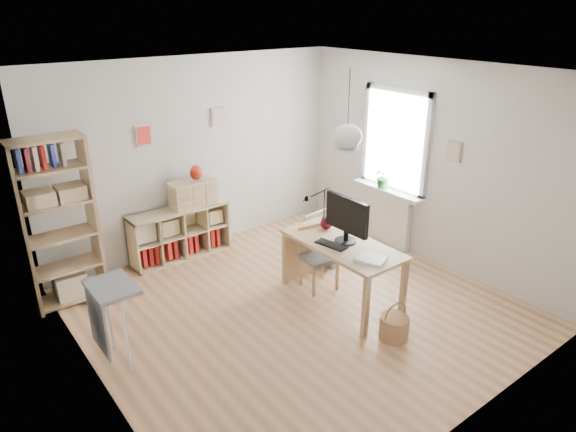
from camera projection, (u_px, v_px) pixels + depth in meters
ground at (297, 308)px, 6.02m from camera, size 4.50×4.50×0.00m
room_shell at (347, 137)px, 5.46m from camera, size 4.50×4.50×4.50m
window_unit at (396, 141)px, 7.12m from camera, size 0.07×1.16×1.46m
radiator at (388, 217)px, 7.54m from camera, size 0.10×0.80×0.80m
windowsill at (388, 191)px, 7.35m from camera, size 0.22×1.20×0.06m
desk at (342, 250)px, 5.97m from camera, size 0.70×1.50×0.75m
cube_shelf at (178, 237)px, 7.17m from camera, size 1.40×0.38×0.72m
tall_bookshelf at (57, 217)px, 5.78m from camera, size 0.80×0.38×2.00m
side_table at (107, 304)px, 4.87m from camera, size 0.40×0.55×0.85m
chair at (317, 253)px, 6.35m from camera, size 0.44×0.44×0.79m
wicker_basket at (394, 326)px, 5.44m from camera, size 0.32×0.31×0.43m
storage_chest at (332, 243)px, 7.18m from camera, size 0.68×0.75×0.64m
monitor at (347, 217)px, 5.84m from camera, size 0.25×0.63×0.55m
keyboard at (331, 245)px, 5.86m from camera, size 0.21×0.40×0.02m
task_lamp at (315, 203)px, 6.29m from camera, size 0.41×0.15×0.43m
yarn_ball at (326, 223)px, 6.28m from camera, size 0.14×0.14×0.14m
paper_tray at (371, 259)px, 5.52m from camera, size 0.34×0.37×0.03m
drawer_chest at (193, 193)px, 7.05m from camera, size 0.64×0.30×0.36m
red_vase at (196, 173)px, 6.98m from camera, size 0.17×0.17×0.20m
potted_plant at (383, 176)px, 7.33m from camera, size 0.37×0.35×0.33m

